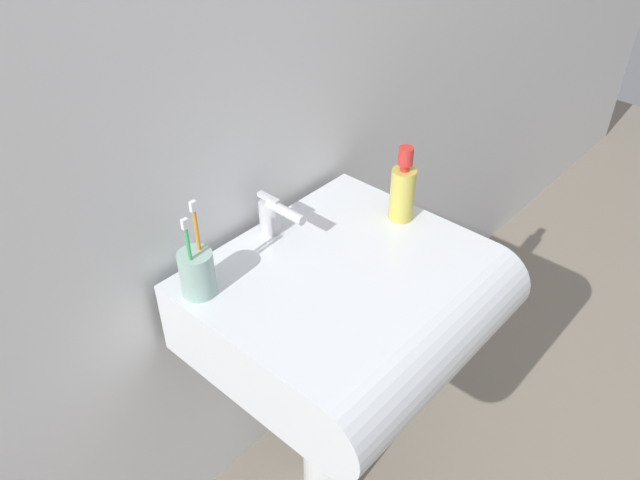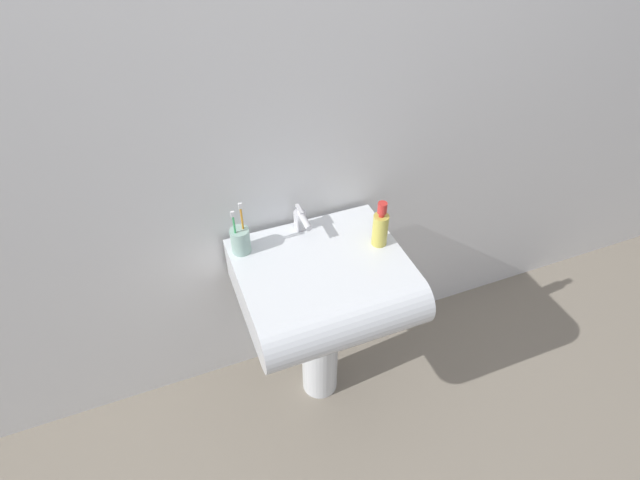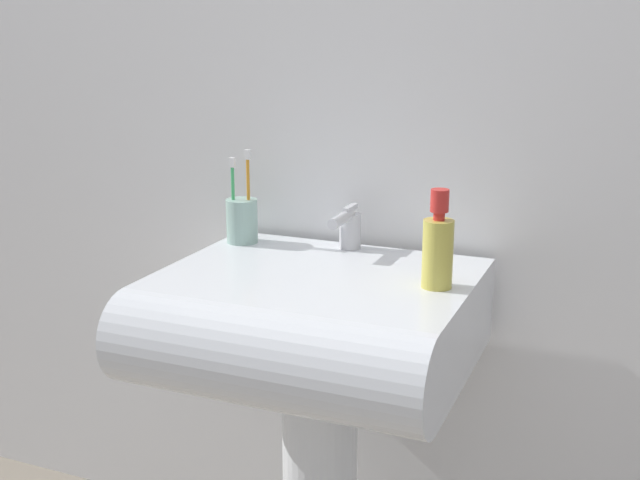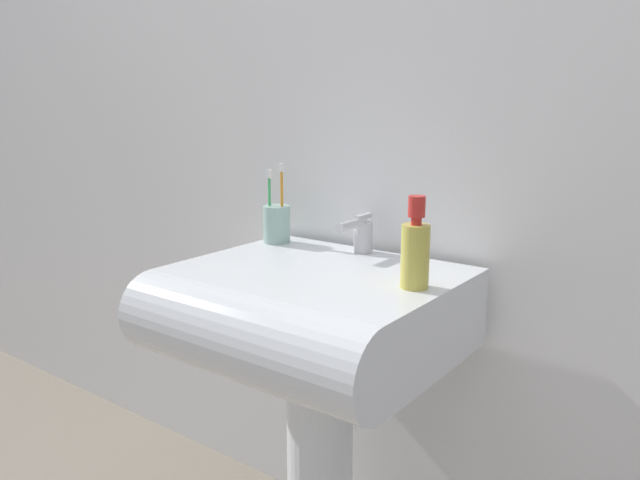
# 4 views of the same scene
# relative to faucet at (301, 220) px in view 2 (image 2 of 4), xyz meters

# --- Properties ---
(ground_plane) EXTENTS (6.00, 6.00, 0.00)m
(ground_plane) POSITION_rel_faucet_xyz_m (0.01, -0.17, -0.80)
(ground_plane) COLOR gray
(ground_plane) RESTS_ON ground
(wall_back) EXTENTS (5.00, 0.05, 2.40)m
(wall_back) POSITION_rel_faucet_xyz_m (0.01, 0.09, 0.40)
(wall_back) COLOR white
(wall_back) RESTS_ON ground
(sink_pedestal) EXTENTS (0.15, 0.15, 0.59)m
(sink_pedestal) POSITION_rel_faucet_xyz_m (0.01, -0.17, -0.51)
(sink_pedestal) COLOR white
(sink_pedestal) RESTS_ON ground
(sink_basin) EXTENTS (0.57, 0.52, 0.17)m
(sink_basin) POSITION_rel_faucet_xyz_m (0.01, -0.23, -0.13)
(sink_basin) COLOR white
(sink_basin) RESTS_ON sink_pedestal
(faucet) EXTENTS (0.04, 0.13, 0.09)m
(faucet) POSITION_rel_faucet_xyz_m (0.00, 0.00, 0.00)
(faucet) COLOR silver
(faucet) RESTS_ON sink_basin
(toothbrush_cup) EXTENTS (0.07, 0.07, 0.20)m
(toothbrush_cup) POSITION_rel_faucet_xyz_m (-0.23, -0.03, 0.00)
(toothbrush_cup) COLOR #99BFB2
(toothbrush_cup) RESTS_ON sink_basin
(soap_bottle) EXTENTS (0.05, 0.05, 0.18)m
(soap_bottle) POSITION_rel_faucet_xyz_m (0.23, -0.16, 0.02)
(soap_bottle) COLOR gold
(soap_bottle) RESTS_ON sink_basin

